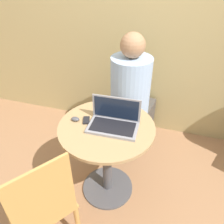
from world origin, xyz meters
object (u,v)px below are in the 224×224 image
chair_empty (42,207)px  person_seated (132,104)px  cell_phone (86,120)px  laptop (114,121)px

chair_empty → person_seated: (0.29, 1.29, 0.05)m
person_seated → chair_empty: bearing=-102.8°
cell_phone → chair_empty: bearing=-97.0°
cell_phone → person_seated: bearing=72.2°
laptop → cell_phone: size_ratio=3.89×
person_seated → laptop: bearing=-89.5°
chair_empty → person_seated: 1.32m
laptop → person_seated: bearing=90.5°
cell_phone → person_seated: person_seated is taller
laptop → chair_empty: size_ratio=0.40×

